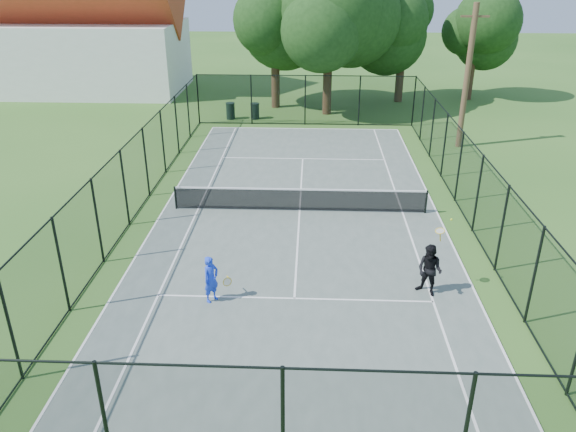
{
  "coord_description": "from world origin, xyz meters",
  "views": [
    {
      "loc": [
        0.42,
        -20.55,
        9.32
      ],
      "look_at": [
        -0.34,
        -3.0,
        1.2
      ],
      "focal_mm": 35.0,
      "sensor_mm": 36.0,
      "label": 1
    }
  ],
  "objects_px": {
    "trash_bin_right": "(255,111)",
    "utility_pole": "(467,77)",
    "trash_bin_left": "(230,111)",
    "tennis_net": "(300,199)",
    "player_black": "(430,270)",
    "player_blue": "(211,279)"
  },
  "relations": [
    {
      "from": "tennis_net",
      "to": "trash_bin_left",
      "type": "distance_m",
      "value": 14.88
    },
    {
      "from": "utility_pole",
      "to": "player_blue",
      "type": "distance_m",
      "value": 19.19
    },
    {
      "from": "tennis_net",
      "to": "player_blue",
      "type": "relative_size",
      "value": 6.98
    },
    {
      "from": "player_black",
      "to": "trash_bin_right",
      "type": "bearing_deg",
      "value": 109.6
    },
    {
      "from": "tennis_net",
      "to": "utility_pole",
      "type": "bearing_deg",
      "value": 47.07
    },
    {
      "from": "trash_bin_right",
      "to": "trash_bin_left",
      "type": "bearing_deg",
      "value": -175.98
    },
    {
      "from": "trash_bin_right",
      "to": "utility_pole",
      "type": "distance_m",
      "value": 13.08
    },
    {
      "from": "trash_bin_left",
      "to": "player_black",
      "type": "height_order",
      "value": "player_black"
    },
    {
      "from": "utility_pole",
      "to": "player_black",
      "type": "relative_size",
      "value": 3.17
    },
    {
      "from": "tennis_net",
      "to": "utility_pole",
      "type": "relative_size",
      "value": 1.37
    },
    {
      "from": "trash_bin_right",
      "to": "player_blue",
      "type": "bearing_deg",
      "value": -87.94
    },
    {
      "from": "trash_bin_left",
      "to": "player_blue",
      "type": "xyz_separation_m",
      "value": [
        2.28,
        -20.69,
        0.26
      ]
    },
    {
      "from": "trash_bin_right",
      "to": "player_black",
      "type": "xyz_separation_m",
      "value": [
        7.18,
        -20.16,
        0.37
      ]
    },
    {
      "from": "trash_bin_left",
      "to": "tennis_net",
      "type": "bearing_deg",
      "value": -71.52
    },
    {
      "from": "tennis_net",
      "to": "utility_pole",
      "type": "xyz_separation_m",
      "value": [
        8.37,
        9.0,
        3.15
      ]
    },
    {
      "from": "tennis_net",
      "to": "player_black",
      "type": "relative_size",
      "value": 4.36
    },
    {
      "from": "trash_bin_right",
      "to": "player_black",
      "type": "relative_size",
      "value": 0.43
    },
    {
      "from": "tennis_net",
      "to": "player_blue",
      "type": "xyz_separation_m",
      "value": [
        -2.43,
        -6.59,
        0.2
      ]
    },
    {
      "from": "utility_pole",
      "to": "player_blue",
      "type": "height_order",
      "value": "utility_pole"
    },
    {
      "from": "player_blue",
      "to": "player_black",
      "type": "relative_size",
      "value": 0.62
    },
    {
      "from": "tennis_net",
      "to": "player_black",
      "type": "bearing_deg",
      "value": -56.07
    },
    {
      "from": "utility_pole",
      "to": "player_black",
      "type": "height_order",
      "value": "utility_pole"
    }
  ]
}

